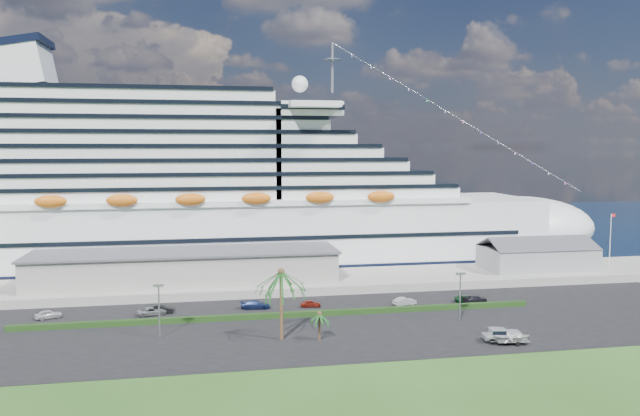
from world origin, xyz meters
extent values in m
plane|color=#264D19|center=(0.00, 0.00, 0.00)|extent=(420.00, 420.00, 0.00)
cube|color=black|center=(0.00, 11.00, 0.06)|extent=(140.00, 38.00, 0.12)
cube|color=gray|center=(0.00, 40.00, 0.90)|extent=(240.00, 20.00, 1.80)
cube|color=black|center=(0.00, 130.00, 0.01)|extent=(420.00, 160.00, 0.02)
cube|color=silver|center=(-20.00, 64.00, 8.00)|extent=(160.00, 30.00, 16.00)
ellipsoid|color=silver|center=(60.00, 64.00, 8.00)|extent=(40.00, 30.00, 16.00)
cube|color=black|center=(-20.00, 64.00, 1.20)|extent=(164.00, 30.60, 2.40)
cube|color=silver|center=(-32.00, 64.00, 29.60)|extent=(128.00, 26.00, 24.80)
cube|color=silver|center=(2.80, 64.00, 37.40)|extent=(14.00, 38.00, 3.20)
cube|color=silver|center=(-60.00, 64.00, 47.00)|extent=(11.58, 14.00, 11.58)
cylinder|color=gray|center=(10.00, 64.00, 48.00)|extent=(0.70, 0.70, 12.00)
ellipsoid|color=#C95F12|center=(-24.00, 48.20, 17.80)|extent=(90.00, 2.40, 2.60)
ellipsoid|color=#C95F12|center=(-24.00, 79.80, 17.80)|extent=(90.00, 2.40, 2.60)
cube|color=black|center=(-20.00, 64.00, 8.80)|extent=(144.00, 30.40, 0.90)
cube|color=gray|center=(-25.00, 40.00, 4.80)|extent=(60.00, 14.00, 6.00)
cube|color=#4C4C54|center=(-25.00, 40.00, 7.90)|extent=(61.00, 15.00, 0.40)
cube|color=gray|center=(52.00, 40.00, 4.20)|extent=(24.00, 12.00, 4.80)
cube|color=#4C4C54|center=(52.00, 37.00, 7.80)|extent=(24.00, 6.31, 2.74)
cube|color=#4C4C54|center=(52.00, 43.00, 7.80)|extent=(24.00, 6.31, 2.74)
cylinder|color=silver|center=(70.00, 40.00, 7.80)|extent=(0.16, 0.16, 12.00)
cube|color=red|center=(70.50, 40.00, 13.40)|extent=(1.00, 0.04, 0.70)
cube|color=black|center=(-8.00, 16.00, 0.57)|extent=(88.00, 1.10, 0.90)
cylinder|color=gray|center=(-28.00, 8.00, 4.12)|extent=(0.24, 0.24, 8.00)
cube|color=gray|center=(-28.00, 8.00, 8.22)|extent=(1.60, 0.35, 0.35)
cylinder|color=gray|center=(20.00, 8.00, 4.12)|extent=(0.24, 0.24, 8.00)
cube|color=gray|center=(20.00, 8.00, 8.22)|extent=(1.60, 0.35, 0.35)
cylinder|color=#47301E|center=(-10.00, 4.00, 5.25)|extent=(0.54, 0.54, 10.50)
sphere|color=#47301E|center=(-10.00, 4.00, 10.50)|extent=(0.98, 0.98, 0.98)
cylinder|color=#47301E|center=(-4.50, 2.50, 2.10)|extent=(0.35, 0.35, 4.20)
sphere|color=#47301E|center=(-4.50, 2.50, 4.20)|extent=(0.73, 0.73, 0.73)
imported|color=#BAB9BB|center=(-47.17, 22.52, 0.85)|extent=(4.64, 3.33, 1.47)
imported|color=black|center=(-28.74, 22.77, 0.86)|extent=(4.62, 2.10, 1.47)
imported|color=gray|center=(-30.22, 21.61, 0.80)|extent=(5.33, 3.43, 1.37)
imported|color=#16234F|center=(-12.39, 22.77, 0.88)|extent=(5.53, 2.91, 1.53)
imported|color=maroon|center=(-2.52, 22.07, 0.75)|extent=(3.77, 1.72, 1.26)
imported|color=#A3A6AA|center=(14.54, 20.19, 0.85)|extent=(4.67, 2.70, 1.45)
imported|color=#0D3619|center=(26.68, 20.07, 0.77)|extent=(5.06, 3.10, 1.31)
imported|color=black|center=(27.89, 19.44, 0.84)|extent=(5.32, 3.33, 1.44)
cylinder|color=black|center=(20.07, -3.82, 0.53)|extent=(0.86, 0.41, 0.83)
cylinder|color=black|center=(20.07, -1.86, 0.53)|extent=(0.86, 0.41, 0.83)
cylinder|color=black|center=(23.69, -3.82, 0.53)|extent=(0.86, 0.41, 0.83)
cylinder|color=black|center=(23.69, -1.86, 0.53)|extent=(0.86, 0.41, 0.83)
cube|color=silver|center=(22.04, -2.84, 0.89)|extent=(5.83, 2.89, 0.72)
cube|color=silver|center=(23.53, -2.84, 1.31)|extent=(2.75, 2.37, 0.57)
cube|color=silver|center=(21.31, -2.84, 1.62)|extent=(2.54, 2.28, 0.98)
cube|color=black|center=(21.31, -2.84, 1.72)|extent=(2.35, 2.30, 0.57)
cube|color=silver|center=(19.66, -2.84, 1.10)|extent=(1.22, 2.08, 0.36)
cube|color=gray|center=(22.84, -4.46, 0.69)|extent=(4.95, 2.30, 0.12)
cylinder|color=gray|center=(20.66, -4.46, 0.69)|extent=(2.28, 0.34, 0.08)
cylinder|color=black|center=(23.25, -5.40, 0.45)|extent=(0.69, 0.30, 0.67)
cylinder|color=black|center=(23.25, -3.53, 0.45)|extent=(0.69, 0.30, 0.67)
imported|color=silver|center=(22.84, -4.46, 1.30)|extent=(5.66, 4.34, 1.09)
camera|label=1|loc=(-20.89, -86.47, 28.79)|focal=35.00mm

